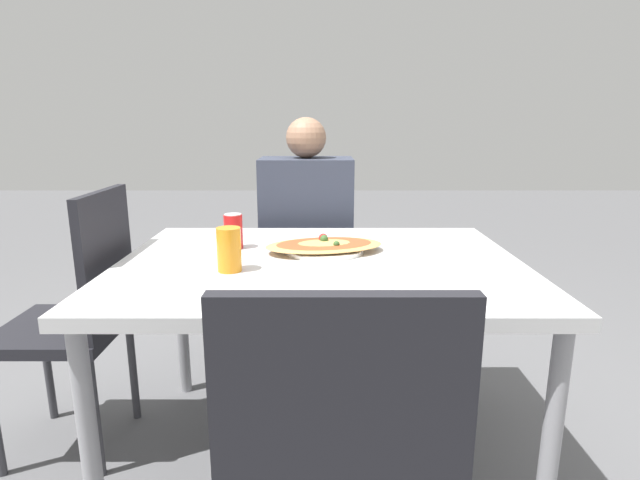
# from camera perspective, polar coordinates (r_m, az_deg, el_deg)

# --- Properties ---
(ground_plane) EXTENTS (14.00, 14.00, 0.00)m
(ground_plane) POSITION_cam_1_polar(r_m,az_deg,el_deg) (1.97, -0.23, -23.23)
(ground_plane) COLOR #59595B
(dining_table) EXTENTS (1.32, 1.00, 0.73)m
(dining_table) POSITION_cam_1_polar(r_m,az_deg,el_deg) (1.66, -0.25, -4.37)
(dining_table) COLOR silver
(dining_table) RESTS_ON ground_plane
(chair_far_seated) EXTENTS (0.40, 0.40, 0.95)m
(chair_far_seated) POSITION_cam_1_polar(r_m,az_deg,el_deg) (2.50, -1.65, -1.48)
(chair_far_seated) COLOR black
(chair_far_seated) RESTS_ON ground_plane
(chair_side_left) EXTENTS (0.40, 0.40, 0.95)m
(chair_side_left) POSITION_cam_1_polar(r_m,az_deg,el_deg) (1.96, -25.94, -7.19)
(chair_side_left) COLOR black
(chair_side_left) RESTS_ON ground_plane
(person_seated) EXTENTS (0.43, 0.29, 1.20)m
(person_seated) POSITION_cam_1_polar(r_m,az_deg,el_deg) (2.35, -1.76, 1.96)
(person_seated) COLOR #2D2D38
(person_seated) RESTS_ON ground_plane
(pizza_main) EXTENTS (0.45, 0.30, 0.06)m
(pizza_main) POSITION_cam_1_polar(r_m,az_deg,el_deg) (1.74, 0.24, -0.72)
(pizza_main) COLOR white
(pizza_main) RESTS_ON dining_table
(soda_can) EXTENTS (0.07, 0.07, 0.12)m
(soda_can) POSITION_cam_1_polar(r_m,az_deg,el_deg) (1.81, -10.11, 0.99)
(soda_can) COLOR red
(soda_can) RESTS_ON dining_table
(drink_glass) EXTENTS (0.07, 0.07, 0.13)m
(drink_glass) POSITION_cam_1_polar(r_m,az_deg,el_deg) (1.53, -10.61, -1.08)
(drink_glass) COLOR orange
(drink_glass) RESTS_ON dining_table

